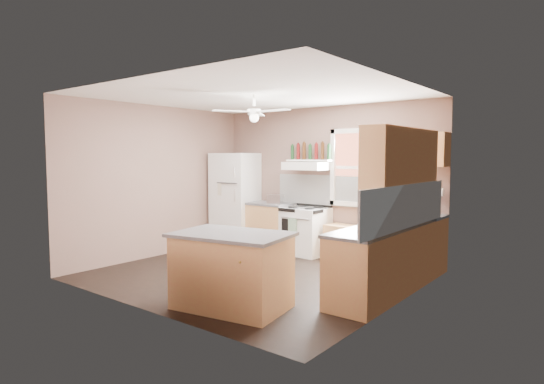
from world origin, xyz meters
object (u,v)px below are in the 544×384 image
Objects in this scene: refrigerator at (236,199)px; cart at (342,243)px; stove at (305,231)px; island at (232,272)px; toaster at (275,199)px.

refrigerator is 2.46m from cart.
stove is 0.67× the size of island.
refrigerator reaches higher than toaster.
refrigerator is 1.46× the size of island.
stove is 0.75m from cart.
refrigerator is 1.71m from stove.
toaster is at bearing -165.98° from cart.
toaster is 0.83m from stove.
island is (0.96, -3.01, 0.00)m from stove.
refrigerator reaches higher than cart.
cart is at bearing -3.51° from refrigerator.
cart is 3.07m from island.
refrigerator is 1.02m from toaster.
toaster is 1.53m from cart.
stove is (0.61, 0.12, -0.56)m from toaster.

